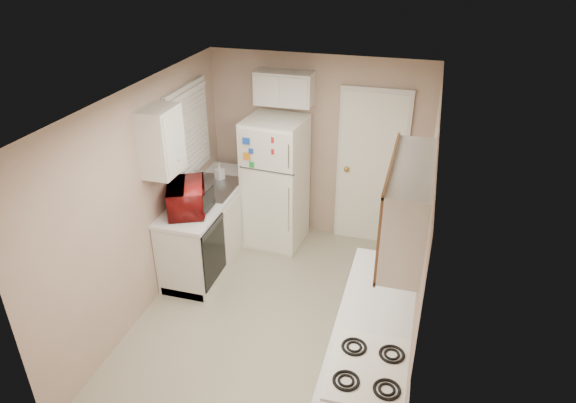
# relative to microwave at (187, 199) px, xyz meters

# --- Properties ---
(floor) EXTENTS (3.80, 3.80, 0.00)m
(floor) POSITION_rel_microwave_xyz_m (1.15, -0.44, -1.05)
(floor) COLOR beige
(floor) RESTS_ON ground
(ceiling) EXTENTS (3.80, 3.80, 0.00)m
(ceiling) POSITION_rel_microwave_xyz_m (1.15, -0.44, 1.35)
(ceiling) COLOR white
(ceiling) RESTS_ON floor
(wall_left) EXTENTS (3.80, 3.80, 0.00)m
(wall_left) POSITION_rel_microwave_xyz_m (-0.25, -0.44, 0.15)
(wall_left) COLOR tan
(wall_left) RESTS_ON floor
(wall_right) EXTENTS (3.80, 3.80, 0.00)m
(wall_right) POSITION_rel_microwave_xyz_m (2.55, -0.44, 0.15)
(wall_right) COLOR tan
(wall_right) RESTS_ON floor
(wall_back) EXTENTS (2.80, 2.80, 0.00)m
(wall_back) POSITION_rel_microwave_xyz_m (1.15, 1.46, 0.15)
(wall_back) COLOR tan
(wall_back) RESTS_ON floor
(wall_front) EXTENTS (2.80, 2.80, 0.00)m
(wall_front) POSITION_rel_microwave_xyz_m (1.15, -2.34, 0.15)
(wall_front) COLOR tan
(wall_front) RESTS_ON floor
(left_counter) EXTENTS (0.60, 1.80, 0.90)m
(left_counter) POSITION_rel_microwave_xyz_m (0.05, 0.46, -0.60)
(left_counter) COLOR silver
(left_counter) RESTS_ON floor
(dishwasher) EXTENTS (0.03, 0.58, 0.72)m
(dishwasher) POSITION_rel_microwave_xyz_m (0.34, -0.14, -0.56)
(dishwasher) COLOR black
(dishwasher) RESTS_ON floor
(sink) EXTENTS (0.54, 0.74, 0.16)m
(sink) POSITION_rel_microwave_xyz_m (0.05, 0.61, -0.19)
(sink) COLOR gray
(sink) RESTS_ON left_counter
(microwave) EXTENTS (0.66, 0.54, 0.39)m
(microwave) POSITION_rel_microwave_xyz_m (0.00, 0.00, 0.00)
(microwave) COLOR maroon
(microwave) RESTS_ON left_counter
(soap_bottle) EXTENTS (0.13, 0.13, 0.21)m
(soap_bottle) POSITION_rel_microwave_xyz_m (0.03, 0.86, -0.05)
(soap_bottle) COLOR silver
(soap_bottle) RESTS_ON left_counter
(window_blinds) EXTENTS (0.10, 0.98, 1.08)m
(window_blinds) POSITION_rel_microwave_xyz_m (-0.21, 0.61, 0.55)
(window_blinds) COLOR silver
(window_blinds) RESTS_ON wall_left
(upper_cabinet_left) EXTENTS (0.30, 0.45, 0.70)m
(upper_cabinet_left) POSITION_rel_microwave_xyz_m (-0.10, -0.22, 0.75)
(upper_cabinet_left) COLOR silver
(upper_cabinet_left) RESTS_ON wall_left
(refrigerator) EXTENTS (0.75, 0.73, 1.69)m
(refrigerator) POSITION_rel_microwave_xyz_m (0.71, 1.05, -0.20)
(refrigerator) COLOR white
(refrigerator) RESTS_ON floor
(cabinet_over_fridge) EXTENTS (0.70, 0.30, 0.40)m
(cabinet_over_fridge) POSITION_rel_microwave_xyz_m (0.75, 1.31, 0.95)
(cabinet_over_fridge) COLOR silver
(cabinet_over_fridge) RESTS_ON wall_back
(interior_door) EXTENTS (0.86, 0.06, 2.08)m
(interior_door) POSITION_rel_microwave_xyz_m (1.85, 1.42, -0.03)
(interior_door) COLOR white
(interior_door) RESTS_ON floor
(right_counter) EXTENTS (0.60, 2.00, 0.90)m
(right_counter) POSITION_rel_microwave_xyz_m (2.25, -1.24, -0.60)
(right_counter) COLOR silver
(right_counter) RESTS_ON floor
(upper_cabinet_right) EXTENTS (0.30, 1.20, 0.70)m
(upper_cabinet_right) POSITION_rel_microwave_xyz_m (2.40, -0.94, 0.75)
(upper_cabinet_right) COLOR silver
(upper_cabinet_right) RESTS_ON wall_right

